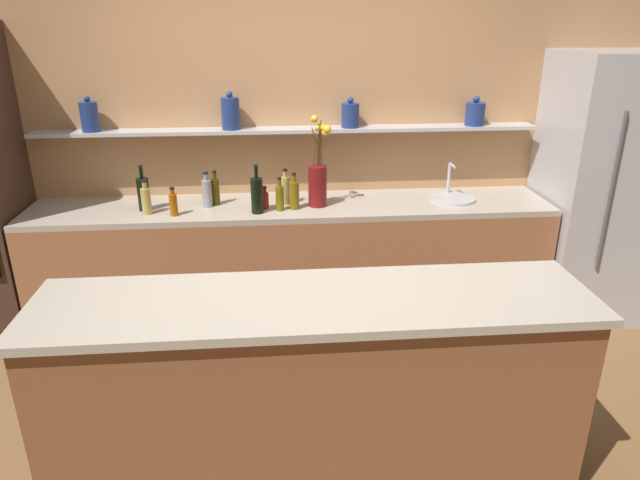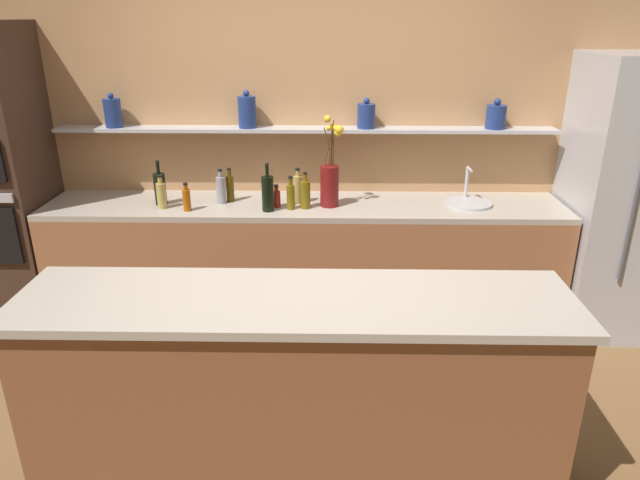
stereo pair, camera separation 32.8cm
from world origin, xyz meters
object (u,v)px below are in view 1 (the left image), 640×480
(sink_fixture, at_px, (452,197))
(bottle_sauce_4, at_px, (173,204))
(bottle_spirit_3, at_px, (207,192))
(bottle_oil_6, at_px, (294,195))
(flower_vase, at_px, (318,178))
(bottle_sauce_2, at_px, (265,199))
(bottle_wine_1, at_px, (144,194))
(bottle_oil_0, at_px, (280,197))
(refrigerator, at_px, (599,190))
(bottle_oil_7, at_px, (216,191))
(bottle_spirit_5, at_px, (146,200))
(bottle_spirit_8, at_px, (285,189))
(bottle_wine_9, at_px, (257,195))

(sink_fixture, height_order, bottle_sauce_4, sink_fixture)
(bottle_spirit_3, distance_m, bottle_oil_6, 0.61)
(sink_fixture, bearing_deg, flower_vase, -176.99)
(flower_vase, bearing_deg, bottle_sauce_2, -175.30)
(bottle_wine_1, xyz_separation_m, bottle_spirit_3, (0.42, 0.03, -0.01))
(bottle_sauce_2, height_order, bottle_spirit_3, bottle_spirit_3)
(flower_vase, bearing_deg, bottle_oil_0, -163.30)
(bottle_wine_1, distance_m, bottle_sauce_2, 0.83)
(bottle_sauce_2, bearing_deg, refrigerator, 0.80)
(bottle_wine_1, relative_size, bottle_oil_7, 1.29)
(flower_vase, xyz_separation_m, sink_fixture, (0.98, 0.05, -0.18))
(bottle_oil_0, relative_size, bottle_oil_7, 0.96)
(bottle_spirit_5, bearing_deg, sink_fixture, 3.44)
(bottle_spirit_5, bearing_deg, bottle_sauce_2, 3.40)
(sink_fixture, bearing_deg, bottle_wine_1, -178.90)
(bottle_wine_1, xyz_separation_m, bottle_spirit_5, (0.03, -0.09, -0.02))
(refrigerator, xyz_separation_m, bottle_spirit_8, (-2.29, 0.05, 0.05))
(sink_fixture, relative_size, bottle_oil_7, 1.33)
(bottle_wine_1, xyz_separation_m, bottle_oil_6, (1.03, -0.07, -0.01))
(flower_vase, xyz_separation_m, bottle_sauce_4, (-0.98, -0.13, -0.11))
(refrigerator, distance_m, bottle_spirit_8, 2.29)
(flower_vase, relative_size, bottle_oil_7, 2.55)
(bottle_sauce_4, relative_size, bottle_wine_9, 0.59)
(flower_vase, bearing_deg, bottle_wine_1, 179.53)
(bottle_wine_1, relative_size, bottle_oil_6, 1.23)
(bottle_sauce_2, xyz_separation_m, bottle_spirit_5, (-0.79, -0.05, 0.03))
(sink_fixture, bearing_deg, bottle_oil_0, -173.96)
(bottle_spirit_3, xyz_separation_m, bottle_oil_7, (0.06, 0.05, -0.00))
(bottle_oil_6, relative_size, bottle_spirit_8, 1.00)
(bottle_oil_6, bearing_deg, bottle_wine_1, 176.25)
(flower_vase, distance_m, sink_fixture, 1.00)
(bottle_wine_1, distance_m, bottle_wine_9, 0.78)
(refrigerator, bearing_deg, bottle_spirit_3, 179.21)
(bottle_sauce_4, bearing_deg, sink_fixture, 5.26)
(flower_vase, bearing_deg, sink_fixture, 3.01)
(bottle_oil_6, bearing_deg, bottle_wine_9, -166.29)
(bottle_wine_1, distance_m, bottle_spirit_5, 0.10)
(bottle_spirit_3, relative_size, bottle_wine_9, 0.75)
(bottle_sauce_2, bearing_deg, bottle_oil_0, -26.05)
(refrigerator, distance_m, flower_vase, 2.07)
(bottle_spirit_8, bearing_deg, bottle_spirit_3, -178.77)
(refrigerator, relative_size, bottle_wine_9, 5.83)
(bottle_spirit_8, bearing_deg, bottle_sauce_4, -166.27)
(bottle_oil_6, bearing_deg, bottle_sauce_2, 172.48)
(bottle_oil_0, height_order, bottle_wine_1, bottle_wine_1)
(bottle_wine_1, bearing_deg, bottle_spirit_8, 2.64)
(bottle_oil_7, bearing_deg, sink_fixture, -1.33)
(refrigerator, xyz_separation_m, bottle_wine_1, (-3.26, 0.01, 0.06))
(bottle_spirit_5, distance_m, bottle_oil_6, 1.00)
(bottle_sauce_4, bearing_deg, bottle_wine_1, 147.55)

